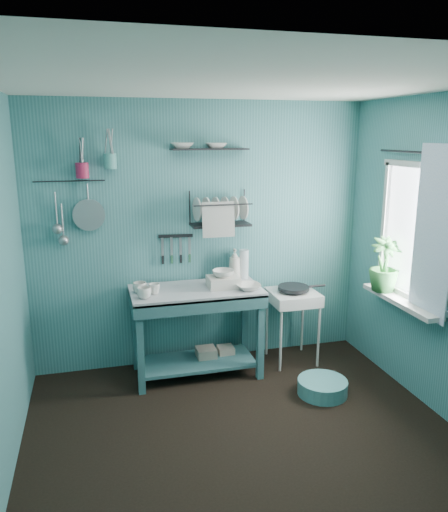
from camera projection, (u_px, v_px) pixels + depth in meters
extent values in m
plane|color=black|center=(247.00, 443.00, 3.64)|extent=(3.20, 3.20, 0.00)
plane|color=silver|center=(252.00, 82.00, 3.05)|extent=(3.20, 3.20, 0.00)
plane|color=#3A7477|center=(201.00, 236.00, 4.75)|extent=(3.20, 0.00, 3.20)
plane|color=#3A7477|center=(367.00, 383.00, 1.93)|extent=(3.20, 0.00, 3.20)
cube|color=#2E5C60|center=(197.00, 332.00, 4.60)|extent=(1.27, 0.81, 0.83)
imported|color=silver|center=(144.00, 293.00, 4.22)|extent=(0.12, 0.12, 0.10)
imported|color=silver|center=(154.00, 289.00, 4.34)|extent=(0.14, 0.14, 0.09)
imported|color=silver|center=(140.00, 288.00, 4.36)|extent=(0.17, 0.17, 0.10)
cube|color=beige|center=(223.00, 282.00, 4.53)|extent=(0.28, 0.22, 0.10)
imported|color=silver|center=(223.00, 273.00, 4.51)|extent=(0.20, 0.19, 0.06)
imported|color=beige|center=(235.00, 264.00, 4.76)|extent=(0.11, 0.12, 0.30)
cylinder|color=silver|center=(244.00, 264.00, 4.80)|extent=(0.09, 0.09, 0.28)
imported|color=silver|center=(248.00, 287.00, 4.47)|extent=(0.22, 0.22, 0.05)
cube|color=silver|center=(292.00, 326.00, 4.89)|extent=(0.52, 0.52, 0.71)
cylinder|color=black|center=(293.00, 288.00, 4.80)|extent=(0.30, 0.30, 0.03)
cube|color=black|center=(176.00, 236.00, 4.66)|extent=(0.32, 0.05, 0.03)
cube|color=black|center=(220.00, 209.00, 4.60)|extent=(0.57, 0.29, 0.32)
cube|color=black|center=(210.00, 149.00, 4.48)|extent=(0.70, 0.20, 0.01)
imported|color=silver|center=(182.00, 149.00, 4.42)|extent=(0.22, 0.22, 0.05)
imported|color=silver|center=(216.00, 148.00, 4.49)|extent=(0.21, 0.21, 0.05)
cylinder|color=#A51E43|center=(82.00, 170.00, 4.26)|extent=(0.11, 0.11, 0.13)
cylinder|color=teal|center=(110.00, 161.00, 4.30)|extent=(0.11, 0.11, 0.13)
cylinder|color=#979B9F|center=(89.00, 215.00, 4.39)|extent=(0.28, 0.03, 0.28)
cylinder|color=#979B9F|center=(56.00, 209.00, 4.32)|extent=(0.01, 0.01, 0.30)
cylinder|color=#979B9F|center=(62.00, 221.00, 4.35)|extent=(0.01, 0.01, 0.30)
cylinder|color=black|center=(69.00, 181.00, 4.30)|extent=(0.60, 0.01, 0.01)
plane|color=white|center=(415.00, 232.00, 4.12)|extent=(0.00, 1.10, 1.10)
cube|color=silver|center=(400.00, 301.00, 4.24)|extent=(0.16, 0.95, 0.04)
plane|color=white|center=(433.00, 234.00, 3.81)|extent=(0.00, 1.35, 1.35)
cylinder|color=black|center=(418.00, 152.00, 3.96)|extent=(0.02, 1.05, 0.02)
imported|color=#2B6B30|center=(385.00, 265.00, 4.40)|extent=(0.32, 0.32, 0.48)
cube|color=gray|center=(206.00, 359.00, 4.74)|extent=(0.18, 0.18, 0.22)
cube|color=gray|center=(226.00, 356.00, 4.82)|extent=(0.15, 0.15, 0.20)
cylinder|color=teal|center=(322.00, 387.00, 4.31)|extent=(0.43, 0.43, 0.13)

